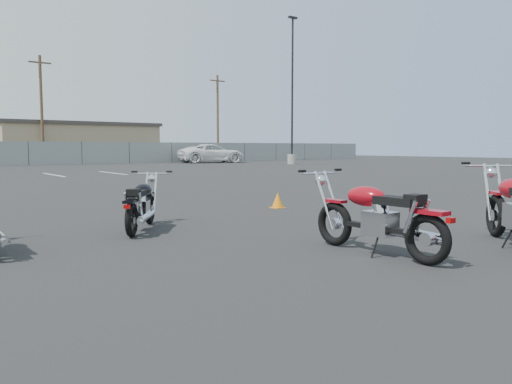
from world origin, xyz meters
TOP-DOWN VIEW (x-y plane):
  - ground at (0.00, 0.00)m, footprint 120.00×120.00m
  - motorcycle_second_black at (-1.19, 1.89)m, footprint 1.43×1.75m
  - motorcycle_third_red at (0.47, -1.64)m, footprint 0.83×2.15m
  - training_cone_near at (2.52, 2.94)m, footprint 0.29×0.29m
  - light_pole_east at (21.81, 25.16)m, footprint 0.80×0.70m
  - tan_building_east at (10.00, 44.00)m, footprint 14.40×9.40m
  - utility_pole_c at (6.00, 39.00)m, footprint 1.80×0.24m
  - utility_pole_d at (24.00, 40.00)m, footprint 1.80×0.24m
  - white_van at (18.56, 32.29)m, footprint 3.77×7.15m

SIDE VIEW (x-z plane):
  - ground at x=0.00m, z-range 0.00..0.00m
  - training_cone_near at x=2.52m, z-range 0.00..0.35m
  - motorcycle_second_black at x=-1.19m, z-range -0.04..0.89m
  - motorcycle_third_red at x=0.47m, z-range -0.05..1.00m
  - white_van at x=18.56m, z-range 0.00..2.59m
  - tan_building_east at x=10.00m, z-range 0.01..3.71m
  - light_pole_east at x=21.81m, z-range -2.68..8.98m
  - utility_pole_c at x=6.00m, z-range 0.19..9.19m
  - utility_pole_d at x=24.00m, z-range 0.19..9.19m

